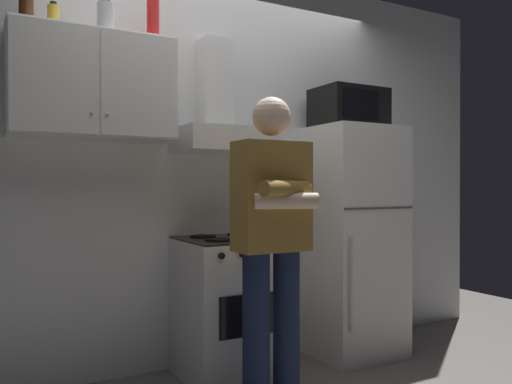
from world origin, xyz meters
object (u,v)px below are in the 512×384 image
(upper_cabinet, at_px, (93,86))
(stove_oven, at_px, (230,307))
(person_standing, at_px, (272,241))
(range_hood, at_px, (221,122))
(microwave, at_px, (349,109))
(bottle_soda_red, at_px, (153,20))
(bottle_canister_steel, at_px, (106,18))
(refrigerator, at_px, (350,240))
(bottle_spice_jar, at_px, (53,16))

(upper_cabinet, bearing_deg, stove_oven, -8.90)
(upper_cabinet, distance_m, person_standing, 1.35)
(range_hood, distance_m, person_standing, 1.01)
(upper_cabinet, xyz_separation_m, stove_oven, (0.80, -0.13, -1.32))
(microwave, bearing_deg, bottle_soda_red, 176.14)
(range_hood, xyz_separation_m, microwave, (0.95, -0.11, 0.14))
(microwave, distance_m, bottle_canister_steel, 1.73)
(upper_cabinet, relative_size, microwave, 1.88)
(person_standing, bearing_deg, refrigerator, 31.23)
(range_hood, bearing_deg, refrigerator, -7.55)
(upper_cabinet, distance_m, stove_oven, 1.55)
(bottle_canister_steel, bearing_deg, refrigerator, -3.59)
(microwave, distance_m, person_standing, 1.45)
(refrigerator, relative_size, bottle_soda_red, 6.00)
(bottle_soda_red, height_order, bottle_canister_steel, bottle_soda_red)
(range_hood, distance_m, microwave, 0.97)
(stove_oven, xyz_separation_m, microwave, (0.95, 0.02, 1.31))
(bottle_spice_jar, bearing_deg, range_hood, 0.67)
(refrigerator, distance_m, bottle_soda_red, 1.97)
(bottle_spice_jar, xyz_separation_m, bottle_soda_red, (0.56, -0.00, 0.06))
(upper_cabinet, height_order, stove_oven, upper_cabinet)
(upper_cabinet, bearing_deg, microwave, -3.48)
(microwave, bearing_deg, refrigerator, -89.10)
(bottle_canister_steel, bearing_deg, microwave, -2.97)
(range_hood, bearing_deg, upper_cabinet, -179.91)
(person_standing, bearing_deg, bottle_spice_jar, 143.13)
(stove_oven, distance_m, bottle_spice_jar, 1.96)
(upper_cabinet, height_order, refrigerator, upper_cabinet)
(upper_cabinet, bearing_deg, bottle_soda_red, -1.92)
(stove_oven, bearing_deg, bottle_spice_jar, 173.52)
(stove_oven, xyz_separation_m, bottle_spice_jar, (-1.01, 0.11, 1.68))
(stove_oven, height_order, bottle_spice_jar, bottle_spice_jar)
(bottle_spice_jar, height_order, bottle_soda_red, bottle_soda_red)
(range_hood, height_order, bottle_canister_steel, bottle_canister_steel)
(upper_cabinet, height_order, bottle_soda_red, bottle_soda_red)
(stove_oven, height_order, microwave, microwave)
(refrigerator, height_order, bottle_spice_jar, bottle_spice_jar)
(upper_cabinet, bearing_deg, refrigerator, -4.07)
(stove_oven, relative_size, microwave, 1.82)
(stove_oven, bearing_deg, range_hood, 90.00)
(microwave, bearing_deg, range_hood, 173.54)
(refrigerator, bearing_deg, stove_oven, -179.96)
(range_hood, height_order, bottle_spice_jar, bottle_spice_jar)
(range_hood, bearing_deg, bottle_canister_steel, -178.42)
(bottle_spice_jar, distance_m, bottle_canister_steel, 0.28)
(refrigerator, height_order, bottle_canister_steel, bottle_canister_steel)
(upper_cabinet, xyz_separation_m, microwave, (1.75, -0.11, -0.01))
(upper_cabinet, xyz_separation_m, range_hood, (0.80, 0.00, -0.15))
(stove_oven, distance_m, bottle_canister_steel, 1.86)
(bottle_soda_red, bearing_deg, upper_cabinet, 178.08)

